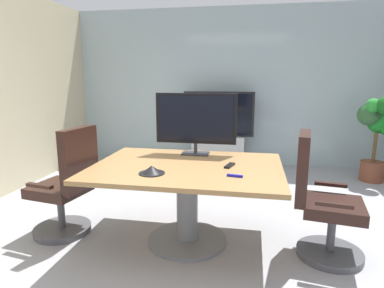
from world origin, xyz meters
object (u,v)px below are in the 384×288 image
Objects in this scene: office_chair_right at (321,206)px; tv_monitor at (196,120)px; conference_table at (187,186)px; conference_phone at (152,170)px; wall_display_unit at (218,142)px; office_chair_left at (67,191)px; potted_plant at (376,130)px; remote_control at (230,165)px.

office_chair_right is 1.44m from tv_monitor.
conference_phone reaches higher than conference_table.
office_chair_right reaches higher than conference_table.
tv_monitor reaches higher than wall_display_unit.
office_chair_right is at bearing 100.44° from office_chair_left.
office_chair_left and office_chair_right have the same top height.
conference_phone is (-0.24, -0.31, 0.23)m from conference_table.
remote_control is at bearing -130.56° from potted_plant.
office_chair_left is 0.85× the size of potted_plant.
tv_monitor is 0.66× the size of potted_plant.
conference_phone is at bearing -136.04° from remote_control.
conference_table is at bearing 52.42° from conference_phone.
wall_display_unit reaches higher than potted_plant.
wall_display_unit is 5.95× the size of conference_phone.
conference_table is 1.20m from office_chair_right.
office_chair_left is 3.05m from wall_display_unit.
tv_monitor is 4.94× the size of remote_control.
conference_phone is (-2.63, -2.69, 0.01)m from potted_plant.
office_chair_right reaches higher than conference_phone.
tv_monitor reaches higher than conference_phone.
conference_phone is at bearing 85.08° from office_chair_left.
office_chair_left is (-1.19, -0.07, -0.10)m from conference_table.
conference_phone is (-1.43, -0.28, 0.33)m from office_chair_right.
remote_control is (0.38, -2.71, 0.32)m from wall_display_unit.
wall_display_unit is 7.71× the size of remote_control.
tv_monitor reaches higher than conference_table.
conference_phone is at bearing -127.58° from conference_table.
conference_phone is at bearing 110.42° from office_chair_right.
wall_display_unit is 2.44m from potted_plant.
office_chair_left reaches higher than remote_control.
office_chair_right is 1.50m from conference_phone.
tv_monitor is 3.08m from potted_plant.
wall_display_unit is 2.75m from remote_control.
remote_control is at bearing 103.12° from office_chair_left.
tv_monitor is (0.00, 0.46, 0.55)m from conference_table.
conference_phone is at bearing -94.55° from wall_display_unit.
remote_control reaches higher than conference_table.
conference_table is at bearing -159.90° from remote_control.
office_chair_right is at bearing -22.22° from tv_monitor.
office_chair_left reaches higher than conference_phone.
conference_phone is at bearing -107.34° from tv_monitor.
remote_control is at bearing 94.86° from office_chair_right.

